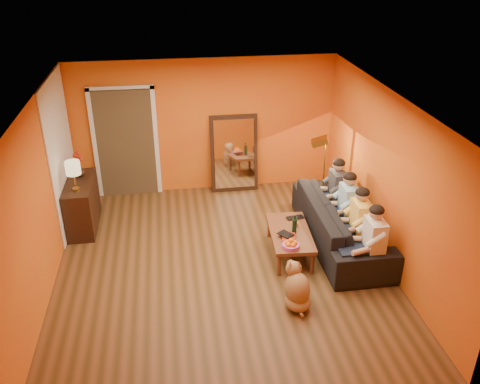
{
  "coord_description": "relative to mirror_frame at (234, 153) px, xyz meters",
  "views": [
    {
      "loc": [
        -0.69,
        -6.45,
        4.58
      ],
      "look_at": [
        0.35,
        0.5,
        1.0
      ],
      "focal_mm": 38.0,
      "sensor_mm": 36.0,
      "label": 1
    }
  ],
  "objects": [
    {
      "name": "laptop",
      "position": [
        0.73,
        -2.12,
        -0.33
      ],
      "size": [
        0.31,
        0.23,
        0.02
      ],
      "primitive_type": "imported",
      "rotation": [
        0.0,
        0.0,
        0.14
      ],
      "color": "black",
      "rests_on": "coffee_table"
    },
    {
      "name": "person_mid_right",
      "position": [
        1.58,
        -2.15,
        -0.15
      ],
      "size": [
        0.7,
        0.44,
        1.22
      ],
      "primitive_type": null,
      "color": "#96CAE7",
      "rests_on": "sofa"
    },
    {
      "name": "room_shell",
      "position": [
        -0.55,
        -2.26,
        0.54
      ],
      "size": [
        5.0,
        5.5,
        2.6
      ],
      "color": "brown",
      "rests_on": "ground"
    },
    {
      "name": "dog",
      "position": [
        0.35,
        -3.72,
        -0.43
      ],
      "size": [
        0.4,
        0.59,
        0.66
      ],
      "primitive_type": null,
      "rotation": [
        0.0,
        0.0,
        0.08
      ],
      "color": "#B17D4F",
      "rests_on": "floor"
    },
    {
      "name": "mirror_glass",
      "position": [
        0.0,
        -0.04,
        0.0
      ],
      "size": [
        0.78,
        0.21,
        1.35
      ],
      "primitive_type": "cube",
      "rotation": [
        -0.14,
        0.0,
        0.0
      ],
      "color": "white",
      "rests_on": "mirror_frame"
    },
    {
      "name": "fruit_bowl",
      "position": [
        0.45,
        -2.92,
        -0.26
      ],
      "size": [
        0.26,
        0.26,
        0.16
      ],
      "primitive_type": null,
      "color": "#C94799",
      "rests_on": "coffee_table"
    },
    {
      "name": "flowers",
      "position": [
        -2.79,
        -0.83,
        0.45
      ],
      "size": [
        0.17,
        0.17,
        0.48
      ],
      "primitive_type": null,
      "color": "#A42512",
      "rests_on": "vase"
    },
    {
      "name": "book_lower",
      "position": [
        0.37,
        -2.67,
        -0.33
      ],
      "size": [
        0.2,
        0.26,
        0.02
      ],
      "primitive_type": "imported",
      "rotation": [
        0.0,
        0.0,
        0.08
      ],
      "color": "black",
      "rests_on": "coffee_table"
    },
    {
      "name": "door_jamb_left",
      "position": [
        -2.62,
        0.08,
        0.29
      ],
      "size": [
        0.08,
        0.06,
        2.2
      ],
      "primitive_type": "cube",
      "color": "white",
      "rests_on": "wall_back"
    },
    {
      "name": "person_far_right",
      "position": [
        1.58,
        -1.6,
        -0.15
      ],
      "size": [
        0.7,
        0.44,
        1.22
      ],
      "primitive_type": null,
      "color": "#313136",
      "rests_on": "sofa"
    },
    {
      "name": "table_lamp",
      "position": [
        -2.79,
        -1.38,
        0.34
      ],
      "size": [
        0.24,
        0.24,
        0.51
      ],
      "primitive_type": null,
      "color": "beige",
      "rests_on": "sideboard"
    },
    {
      "name": "vase",
      "position": [
        -2.79,
        -0.83,
        0.18
      ],
      "size": [
        0.18,
        0.18,
        0.18
      ],
      "primitive_type": "imported",
      "color": "black",
      "rests_on": "sideboard"
    },
    {
      "name": "floor_lamp",
      "position": [
        1.46,
        -1.16,
        -0.04
      ],
      "size": [
        0.36,
        0.32,
        1.44
      ],
      "primitive_type": null,
      "rotation": [
        0.0,
        0.0,
        -0.29
      ],
      "color": "gold",
      "rests_on": "floor"
    },
    {
      "name": "white_accent",
      "position": [
        -3.04,
        -0.88,
        0.54
      ],
      "size": [
        0.02,
        1.9,
        2.58
      ],
      "primitive_type": "cube",
      "color": "white",
      "rests_on": "wall_left"
    },
    {
      "name": "door_header",
      "position": [
        -2.05,
        0.08,
        1.36
      ],
      "size": [
        1.22,
        0.06,
        0.08
      ],
      "primitive_type": "cube",
      "color": "white",
      "rests_on": "wall_back"
    },
    {
      "name": "coffee_table",
      "position": [
        0.55,
        -2.47,
        -0.55
      ],
      "size": [
        0.7,
        1.26,
        0.42
      ],
      "primitive_type": null,
      "rotation": [
        0.0,
        0.0,
        -0.07
      ],
      "color": "brown",
      "rests_on": "floor"
    },
    {
      "name": "sideboard",
      "position": [
        -2.79,
        -1.08,
        -0.34
      ],
      "size": [
        0.44,
        1.18,
        0.85
      ],
      "primitive_type": "cube",
      "color": "black",
      "rests_on": "floor"
    },
    {
      "name": "wine_bottle",
      "position": [
        0.6,
        -2.52,
        -0.18
      ],
      "size": [
        0.07,
        0.07,
        0.31
      ],
      "primitive_type": "cylinder",
      "color": "black",
      "rests_on": "coffee_table"
    },
    {
      "name": "book_mid",
      "position": [
        0.38,
        -2.66,
        -0.31
      ],
      "size": [
        0.25,
        0.3,
        0.02
      ],
      "primitive_type": "imported",
      "rotation": [
        0.0,
        0.0,
        -0.25
      ],
      "color": "#A42512",
      "rests_on": "book_lower"
    },
    {
      "name": "person_mid_left",
      "position": [
        1.58,
        -2.7,
        -0.15
      ],
      "size": [
        0.7,
        0.44,
        1.22
      ],
      "primitive_type": null,
      "color": "#FCCE54",
      "rests_on": "sofa"
    },
    {
      "name": "tumbler",
      "position": [
        0.67,
        -2.35,
        -0.3
      ],
      "size": [
        0.1,
        0.1,
        0.08
      ],
      "primitive_type": "imported",
      "rotation": [
        0.0,
        0.0,
        0.13
      ],
      "color": "#B27F3F",
      "rests_on": "coffee_table"
    },
    {
      "name": "book_upper",
      "position": [
        0.37,
        -2.68,
        -0.29
      ],
      "size": [
        0.27,
        0.28,
        0.02
      ],
      "primitive_type": "imported",
      "rotation": [
        0.0,
        0.0,
        0.64
      ],
      "color": "black",
      "rests_on": "book_mid"
    },
    {
      "name": "person_far_left",
      "position": [
        1.58,
        -3.25,
        -0.15
      ],
      "size": [
        0.7,
        0.44,
        1.22
      ],
      "primitive_type": null,
      "color": "silver",
      "rests_on": "sofa"
    },
    {
      "name": "doorway_recess",
      "position": [
        -2.05,
        0.2,
        0.29
      ],
      "size": [
        1.06,
        0.3,
        2.1
      ],
      "primitive_type": "cube",
      "color": "#3F2D19",
      "rests_on": "floor"
    },
    {
      "name": "door_jamb_right",
      "position": [
        -1.48,
        0.08,
        0.29
      ],
      "size": [
        0.08,
        0.06,
        2.2
      ],
      "primitive_type": "cube",
      "color": "white",
      "rests_on": "wall_back"
    },
    {
      "name": "mirror_frame",
      "position": [
        0.0,
        0.0,
        0.0
      ],
      "size": [
        0.92,
        0.27,
        1.51
      ],
      "primitive_type": "cube",
      "rotation": [
        -0.14,
        0.0,
        0.0
      ],
      "color": "black",
      "rests_on": "floor"
    },
    {
      "name": "sofa",
      "position": [
        1.45,
        -2.25,
        -0.39
      ],
      "size": [
        2.57,
        1.0,
        0.75
      ],
      "primitive_type": "imported",
      "rotation": [
        0.0,
        0.0,
        1.57
      ],
      "color": "black",
      "rests_on": "floor"
    }
  ]
}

